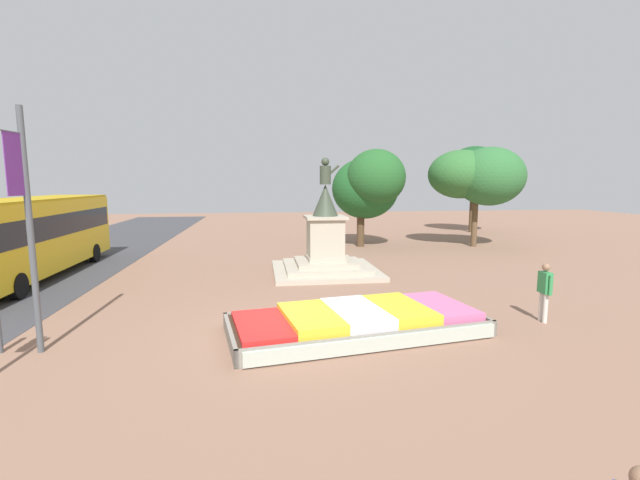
# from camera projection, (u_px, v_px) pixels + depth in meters

# --- Properties ---
(ground_plane) EXTENTS (92.56, 92.56, 0.00)m
(ground_plane) POSITION_uv_depth(u_px,v_px,m) (288.00, 334.00, 11.26)
(ground_plane) COLOR #8C6651
(flower_planter) EXTENTS (7.06, 3.92, 0.65)m
(flower_planter) POSITION_uv_depth(u_px,v_px,m) (359.00, 322.00, 11.32)
(flower_planter) COLOR #38281C
(flower_planter) RESTS_ON ground_plane
(statue_monument) EXTENTS (4.54, 4.54, 5.01)m
(statue_monument) POSITION_uv_depth(u_px,v_px,m) (325.00, 248.00, 18.76)
(statue_monument) COLOR #B3A894
(statue_monument) RESTS_ON ground_plane
(banner_pole) EXTENTS (0.17, 0.73, 5.62)m
(banner_pole) POSITION_uv_depth(u_px,v_px,m) (29.00, 225.00, 9.60)
(banner_pole) COLOR #4C5156
(banner_pole) RESTS_ON ground_plane
(city_bus) EXTENTS (2.70, 11.71, 3.31)m
(city_bus) POSITION_uv_depth(u_px,v_px,m) (26.00, 233.00, 17.32)
(city_bus) COLOR gold
(city_bus) RESTS_ON ground_plane
(pedestrian_near_planter) EXTENTS (0.22, 0.57, 1.70)m
(pedestrian_near_planter) POSITION_uv_depth(u_px,v_px,m) (545.00, 288.00, 12.09)
(pedestrian_near_planter) COLOR beige
(pedestrian_near_planter) RESTS_ON ground_plane
(park_tree_far_left) EXTENTS (4.57, 4.25, 6.77)m
(park_tree_far_left) POSITION_uv_depth(u_px,v_px,m) (478.00, 170.00, 33.47)
(park_tree_far_left) COLOR #4C3823
(park_tree_far_left) RESTS_ON ground_plane
(park_tree_behind_statue) EXTENTS (5.56, 4.76, 6.07)m
(park_tree_behind_statue) POSITION_uv_depth(u_px,v_px,m) (473.00, 175.00, 26.11)
(park_tree_behind_statue) COLOR brown
(park_tree_behind_statue) RESTS_ON ground_plane
(park_tree_far_right) EXTENTS (4.18, 5.00, 5.92)m
(park_tree_far_right) POSITION_uv_depth(u_px,v_px,m) (369.00, 185.00, 26.12)
(park_tree_far_right) COLOR #4C3823
(park_tree_far_right) RESTS_ON ground_plane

